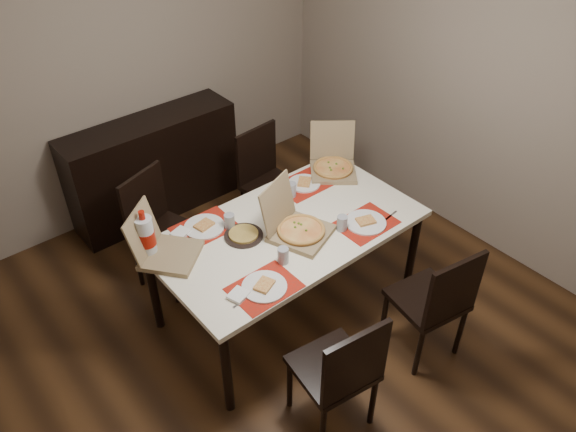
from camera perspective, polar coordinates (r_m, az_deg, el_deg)
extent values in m
cube|color=#472B15|center=(4.19, -0.53, -10.67)|extent=(3.80, 4.00, 0.02)
cube|color=gray|center=(4.87, -16.28, 14.35)|extent=(3.80, 0.02, 2.60)
cube|color=gray|center=(4.62, 18.50, 12.61)|extent=(0.02, 4.00, 2.60)
cube|color=black|center=(5.07, -13.46, 4.85)|extent=(1.50, 0.40, 0.90)
cube|color=white|center=(3.79, 0.00, -1.43)|extent=(1.80, 1.00, 0.04)
cylinder|color=black|center=(3.47, -6.25, -15.50)|extent=(0.06, 0.06, 0.71)
cylinder|color=black|center=(4.29, 12.52, -3.59)|extent=(0.06, 0.06, 0.71)
cylinder|color=black|center=(4.00, -13.50, -7.36)|extent=(0.06, 0.06, 0.71)
cylinder|color=black|center=(4.73, 4.43, 1.79)|extent=(0.06, 0.06, 0.71)
cube|color=black|center=(3.36, 4.55, -15.14)|extent=(0.48, 0.48, 0.04)
cube|color=black|center=(3.08, 6.88, -14.70)|extent=(0.42, 0.09, 0.46)
cylinder|color=black|center=(3.42, 3.55, -20.85)|extent=(0.04, 0.04, 0.43)
cylinder|color=black|center=(3.55, 8.61, -18.07)|extent=(0.04, 0.04, 0.43)
cylinder|color=black|center=(3.58, 0.17, -16.68)|extent=(0.04, 0.04, 0.43)
cylinder|color=black|center=(3.71, 5.07, -14.25)|extent=(0.04, 0.04, 0.43)
cube|color=black|center=(3.81, 13.93, -8.23)|extent=(0.49, 0.49, 0.04)
cube|color=black|center=(3.56, 16.53, -7.27)|extent=(0.42, 0.10, 0.46)
cylinder|color=black|center=(3.82, 13.12, -13.37)|extent=(0.04, 0.04, 0.43)
cylinder|color=black|center=(4.01, 17.09, -11.11)|extent=(0.04, 0.04, 0.43)
cylinder|color=black|center=(3.98, 9.74, -10.00)|extent=(0.04, 0.04, 0.43)
cylinder|color=black|center=(4.16, 13.69, -8.01)|extent=(0.04, 0.04, 0.43)
cube|color=black|center=(4.28, -12.11, -1.89)|extent=(0.53, 0.53, 0.04)
cube|color=black|center=(4.24, -14.47, 1.57)|extent=(0.41, 0.17, 0.46)
cylinder|color=black|center=(4.63, -11.97, -2.16)|extent=(0.04, 0.04, 0.43)
cylinder|color=black|center=(4.45, -14.97, -4.69)|extent=(0.04, 0.04, 0.43)
cylinder|color=black|center=(4.43, -8.45, -3.74)|extent=(0.04, 0.04, 0.43)
cylinder|color=black|center=(4.24, -11.44, -6.47)|extent=(0.04, 0.04, 0.43)
cube|color=black|center=(4.68, -1.55, 2.94)|extent=(0.46, 0.46, 0.04)
cube|color=black|center=(4.66, -3.24, 6.40)|extent=(0.42, 0.07, 0.46)
cylinder|color=black|center=(5.02, -1.47, 2.41)|extent=(0.04, 0.04, 0.43)
cylinder|color=black|center=(4.83, -4.52, 0.64)|extent=(0.04, 0.04, 0.43)
cylinder|color=black|center=(4.82, 1.52, 0.67)|extent=(0.04, 0.04, 0.43)
cylinder|color=black|center=(4.62, -1.54, -1.26)|extent=(0.04, 0.04, 0.43)
cube|color=#AF170B|center=(3.36, -2.42, -7.28)|extent=(0.40, 0.30, 0.00)
cylinder|color=white|center=(3.35, -2.42, -7.18)|extent=(0.27, 0.27, 0.01)
cube|color=#E9D874|center=(3.34, -2.43, -7.00)|extent=(0.15, 0.13, 0.02)
cylinder|color=#92939B|center=(3.48, -0.50, -4.03)|extent=(0.07, 0.07, 0.11)
cube|color=#B2B2B7|center=(3.30, -4.32, -8.34)|extent=(0.20, 0.04, 0.00)
cube|color=white|center=(3.31, -5.06, -7.99)|extent=(0.13, 0.13, 0.02)
cube|color=#AF170B|center=(3.85, 7.88, -0.74)|extent=(0.40, 0.30, 0.00)
cylinder|color=white|center=(3.84, 7.89, -0.65)|extent=(0.28, 0.28, 0.01)
cube|color=#E9D874|center=(3.83, 7.91, -0.47)|extent=(0.14, 0.12, 0.02)
cylinder|color=#92939B|center=(3.74, 5.50, -0.74)|extent=(0.07, 0.07, 0.11)
cube|color=#B2B2B7|center=(3.92, 10.16, -0.16)|extent=(0.20, 0.04, 0.00)
cube|color=#AF170B|center=(3.82, -8.48, -1.17)|extent=(0.40, 0.30, 0.00)
cylinder|color=white|center=(3.81, -8.49, -1.08)|extent=(0.27, 0.27, 0.01)
cube|color=#E9D874|center=(3.80, -8.51, -0.90)|extent=(0.14, 0.11, 0.02)
cylinder|color=#92939B|center=(3.76, -5.96, -0.56)|extent=(0.07, 0.07, 0.11)
cube|color=#B2B2B7|center=(3.74, -10.33, -2.39)|extent=(0.20, 0.04, 0.00)
cube|color=white|center=(3.78, -10.86, -1.71)|extent=(0.13, 0.13, 0.02)
cube|color=#AF170B|center=(4.19, 1.66, 3.24)|extent=(0.40, 0.30, 0.00)
cylinder|color=white|center=(4.18, 1.67, 3.33)|extent=(0.24, 0.24, 0.01)
cube|color=#E9D874|center=(4.17, 1.67, 3.50)|extent=(0.15, 0.15, 0.02)
cylinder|color=#92939B|center=(4.03, 0.35, 2.68)|extent=(0.07, 0.07, 0.11)
cube|color=#B2B2B7|center=(4.30, 3.11, 4.26)|extent=(0.20, 0.04, 0.00)
cube|color=white|center=(3.69, 0.63, -2.10)|extent=(0.15, 0.16, 0.02)
cube|color=olive|center=(3.70, 1.34, -1.78)|extent=(0.46, 0.46, 0.04)
cube|color=olive|center=(3.66, -1.06, 1.24)|extent=(0.36, 0.20, 0.32)
cylinder|color=#E9D874|center=(3.69, 1.34, -1.46)|extent=(0.39, 0.39, 0.02)
cube|color=olive|center=(4.32, 4.58, 4.58)|extent=(0.48, 0.48, 0.03)
cube|color=olive|center=(4.37, 4.52, 7.68)|extent=(0.31, 0.27, 0.31)
cylinder|color=#E9D874|center=(4.31, 4.60, 4.87)|extent=(0.41, 0.41, 0.02)
cube|color=olive|center=(3.62, -11.78, -3.92)|extent=(0.47, 0.47, 0.03)
cube|color=olive|center=(3.57, -14.61, -1.49)|extent=(0.31, 0.27, 0.30)
cylinder|color=black|center=(3.71, -4.53, -2.00)|extent=(0.26, 0.26, 0.01)
cylinder|color=tan|center=(3.70, -4.54, -1.82)|extent=(0.19, 0.19, 0.02)
imported|color=white|center=(3.96, -1.00, 1.18)|extent=(0.15, 0.15, 0.03)
cylinder|color=silver|center=(3.59, -14.22, -2.08)|extent=(0.11, 0.11, 0.29)
cylinder|color=#9F1307|center=(3.59, -14.20, -2.15)|extent=(0.12, 0.12, 0.10)
cylinder|color=#9F1307|center=(3.48, -14.64, 0.08)|extent=(0.04, 0.04, 0.06)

